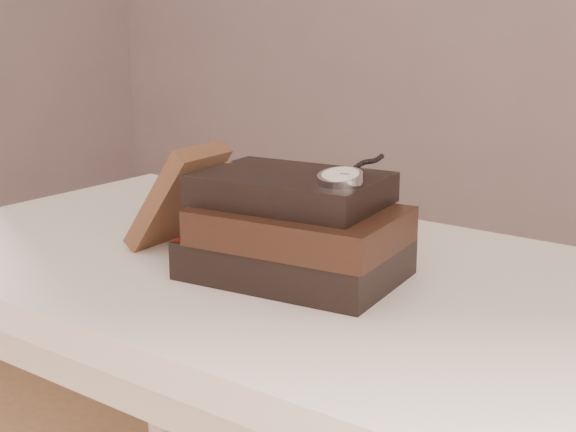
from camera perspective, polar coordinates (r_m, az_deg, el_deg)
The scene contains 5 objects.
table at distance 1.12m, azimuth -2.58°, elevation -7.27°, with size 1.00×0.60×0.75m.
book_stack at distance 0.99m, azimuth 0.54°, elevation -1.01°, with size 0.28×0.20×0.13m.
journal at distance 1.11m, azimuth -7.71°, elevation 1.38°, with size 0.02×0.10×0.16m, color #402618.
pocket_watch at distance 0.93m, azimuth 3.86°, elevation 2.81°, with size 0.06×0.16×0.02m.
eyeglasses at distance 1.10m, azimuth -1.41°, elevation 1.30°, with size 0.12×0.13×0.05m.
Camera 1 is at (0.66, -0.45, 1.07)m, focal length 50.87 mm.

